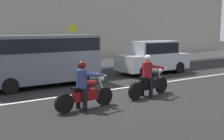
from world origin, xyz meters
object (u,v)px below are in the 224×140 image
(pedestrian_bystander, at_px, (88,48))
(parked_hatchback_silver, at_px, (153,57))
(motorcycle_with_rider_crimson, at_px, (149,79))
(parked_van_slate_gray, at_px, (41,57))
(motorcycle_with_rider_denim_blue, at_px, (85,89))
(street_sign_post, at_px, (73,41))

(pedestrian_bystander, bearing_deg, parked_hatchback_silver, -79.80)
(pedestrian_bystander, bearing_deg, motorcycle_with_rider_crimson, -105.13)
(motorcycle_with_rider_crimson, height_order, pedestrian_bystander, pedestrian_bystander)
(parked_van_slate_gray, relative_size, parked_hatchback_silver, 1.22)
(motorcycle_with_rider_denim_blue, xyz_separation_m, street_sign_post, (3.35, 7.95, 1.07))
(parked_hatchback_silver, bearing_deg, street_sign_post, 129.38)
(parked_van_slate_gray, xyz_separation_m, parked_hatchback_silver, (6.36, -0.02, -0.35))
(parked_hatchback_silver, bearing_deg, motorcycle_with_rider_crimson, -132.42)
(parked_hatchback_silver, relative_size, street_sign_post, 1.58)
(parked_hatchback_silver, height_order, pedestrian_bystander, parked_hatchback_silver)
(motorcycle_with_rider_crimson, xyz_separation_m, motorcycle_with_rider_denim_blue, (-2.76, -0.21, -0.01))
(parked_van_slate_gray, bearing_deg, motorcycle_with_rider_denim_blue, -90.80)
(street_sign_post, distance_m, pedestrian_bystander, 2.90)
(motorcycle_with_rider_crimson, relative_size, parked_hatchback_silver, 0.52)
(motorcycle_with_rider_denim_blue, relative_size, street_sign_post, 0.81)
(motorcycle_with_rider_denim_blue, height_order, street_sign_post, street_sign_post)
(parked_van_slate_gray, distance_m, street_sign_post, 4.99)
(motorcycle_with_rider_denim_blue, distance_m, pedestrian_bystander, 11.30)
(street_sign_post, bearing_deg, pedestrian_bystander, 44.06)
(parked_van_slate_gray, height_order, parked_hatchback_silver, parked_van_slate_gray)
(street_sign_post, bearing_deg, parked_hatchback_silver, -50.62)
(motorcycle_with_rider_crimson, relative_size, motorcycle_with_rider_denim_blue, 1.03)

